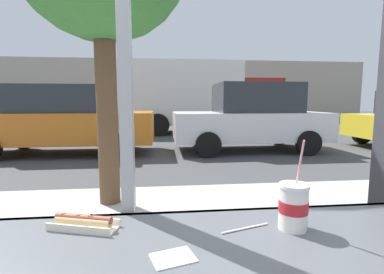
{
  "coord_description": "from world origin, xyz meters",
  "views": [
    {
      "loc": [
        0.14,
        -1.08,
        1.37
      ],
      "look_at": [
        0.55,
        2.78,
        0.89
      ],
      "focal_mm": 26.57,
      "sensor_mm": 36.0,
      "label": 1
    }
  ],
  "objects_px": {
    "soda_cup_left": "(293,206)",
    "parked_car_orange": "(64,120)",
    "hotdog_tray_near": "(84,222)",
    "parked_car_white": "(251,118)",
    "box_truck": "(196,95)"
  },
  "relations": [
    {
      "from": "soda_cup_left",
      "to": "parked_car_orange",
      "type": "xyz_separation_m",
      "value": [
        -3.0,
        6.83,
        -0.11
      ]
    },
    {
      "from": "soda_cup_left",
      "to": "hotdog_tray_near",
      "type": "bearing_deg",
      "value": 173.8
    },
    {
      "from": "parked_car_orange",
      "to": "parked_car_white",
      "type": "bearing_deg",
      "value": -0.0
    },
    {
      "from": "soda_cup_left",
      "to": "parked_car_orange",
      "type": "height_order",
      "value": "parked_car_orange"
    },
    {
      "from": "parked_car_orange",
      "to": "parked_car_white",
      "type": "height_order",
      "value": "parked_car_white"
    },
    {
      "from": "soda_cup_left",
      "to": "parked_car_white",
      "type": "distance_m",
      "value": 7.13
    },
    {
      "from": "hotdog_tray_near",
      "to": "box_truck",
      "type": "height_order",
      "value": "box_truck"
    },
    {
      "from": "hotdog_tray_near",
      "to": "parked_car_orange",
      "type": "bearing_deg",
      "value": 108.62
    },
    {
      "from": "parked_car_orange",
      "to": "hotdog_tray_near",
      "type": "bearing_deg",
      "value": -71.38
    },
    {
      "from": "parked_car_white",
      "to": "box_truck",
      "type": "height_order",
      "value": "box_truck"
    },
    {
      "from": "soda_cup_left",
      "to": "box_truck",
      "type": "relative_size",
      "value": 0.05
    },
    {
      "from": "soda_cup_left",
      "to": "parked_car_white",
      "type": "bearing_deg",
      "value": 73.41
    },
    {
      "from": "hotdog_tray_near",
      "to": "parked_car_white",
      "type": "distance_m",
      "value": 7.29
    },
    {
      "from": "soda_cup_left",
      "to": "parked_car_white",
      "type": "height_order",
      "value": "parked_car_white"
    },
    {
      "from": "hotdog_tray_near",
      "to": "parked_car_white",
      "type": "height_order",
      "value": "parked_car_white"
    }
  ]
}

